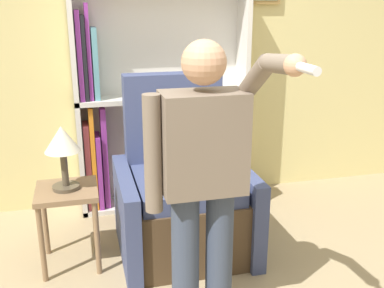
% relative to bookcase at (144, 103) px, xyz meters
% --- Properties ---
extents(wall_back, '(8.00, 0.11, 2.80)m').
position_rel_bookcase_xyz_m(wall_back, '(0.23, 0.15, 0.48)').
color(wall_back, '#DBCC84').
rests_on(wall_back, ground_plane).
extents(bookcase, '(1.46, 0.28, 1.94)m').
position_rel_bookcase_xyz_m(bookcase, '(0.00, 0.00, 0.00)').
color(bookcase, silver).
rests_on(bookcase, ground_plane).
extents(armchair, '(0.93, 0.88, 1.25)m').
position_rel_bookcase_xyz_m(armchair, '(0.15, -0.80, -0.54)').
color(armchair, '#4C3823').
rests_on(armchair, ground_plane).
extents(person_standing, '(0.57, 0.78, 1.59)m').
position_rel_bookcase_xyz_m(person_standing, '(0.06, -1.67, -0.02)').
color(person_standing, '#384256').
rests_on(person_standing, ground_plane).
extents(side_table, '(0.40, 0.40, 0.56)m').
position_rel_bookcase_xyz_m(side_table, '(-0.65, -0.85, -0.47)').
color(side_table, '#846647').
rests_on(side_table, ground_plane).
extents(table_lamp, '(0.23, 0.23, 0.43)m').
position_rel_bookcase_xyz_m(table_lamp, '(-0.65, -0.85, -0.05)').
color(table_lamp, '#4C4233').
rests_on(table_lamp, side_table).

